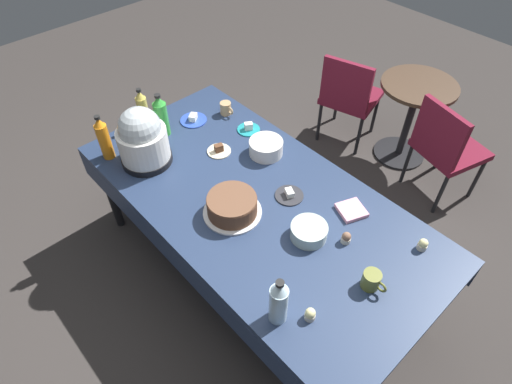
{
  "coord_description": "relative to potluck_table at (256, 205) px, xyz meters",
  "views": [
    {
      "loc": [
        1.23,
        -1.13,
        2.54
      ],
      "look_at": [
        0.0,
        0.0,
        0.8
      ],
      "focal_mm": 30.05,
      "sensor_mm": 36.0,
      "label": 1
    }
  ],
  "objects": [
    {
      "name": "potluck_table",
      "position": [
        0.0,
        0.0,
        0.0
      ],
      "size": [
        2.2,
        1.1,
        0.75
      ],
      "color": "navy",
      "rests_on": "ground"
    },
    {
      "name": "cupcake_mint",
      "position": [
        0.84,
        0.39,
        0.09
      ],
      "size": [
        0.05,
        0.05,
        0.07
      ],
      "color": "beige",
      "rests_on": "potluck_table"
    },
    {
      "name": "cupcake_rose",
      "position": [
        0.71,
        -0.32,
        0.09
      ],
      "size": [
        0.05,
        0.05,
        0.07
      ],
      "color": "beige",
      "rests_on": "potluck_table"
    },
    {
      "name": "maroon_chair_left",
      "position": [
        -0.53,
        1.56,
        -0.2
      ],
      "size": [
        0.54,
        0.54,
        0.85
      ],
      "color": "maroon",
      "rests_on": "ground"
    },
    {
      "name": "ground",
      "position": [
        0.0,
        0.0,
        -0.69
      ],
      "size": [
        9.0,
        9.0,
        0.0
      ],
      "primitive_type": "plane",
      "color": "#383330"
    },
    {
      "name": "frosted_layer_cake",
      "position": [
        -0.01,
        -0.17,
        0.12
      ],
      "size": [
        0.33,
        0.33,
        0.12
      ],
      "color": "silver",
      "rests_on": "potluck_table"
    },
    {
      "name": "coffee_mug_tan",
      "position": [
        -0.74,
        0.4,
        0.11
      ],
      "size": [
        0.12,
        0.08,
        0.09
      ],
      "color": "tan",
      "rests_on": "potluck_table"
    },
    {
      "name": "soda_bottle_ginger_ale",
      "position": [
        -1.01,
        -0.09,
        0.19
      ],
      "size": [
        0.07,
        0.07,
        0.28
      ],
      "color": "gold",
      "rests_on": "potluck_table"
    },
    {
      "name": "soda_bottle_orange_juice",
      "position": [
        -0.89,
        -0.44,
        0.2
      ],
      "size": [
        0.07,
        0.07,
        0.31
      ],
      "color": "orange",
      "rests_on": "potluck_table"
    },
    {
      "name": "dessert_plate_teal",
      "position": [
        -0.5,
        0.39,
        0.08
      ],
      "size": [
        0.15,
        0.15,
        0.06
      ],
      "color": "teal",
      "rests_on": "potluck_table"
    },
    {
      "name": "soda_bottle_lime_soda",
      "position": [
        -0.85,
        -0.05,
        0.2
      ],
      "size": [
        0.09,
        0.09,
        0.3
      ],
      "color": "green",
      "rests_on": "potluck_table"
    },
    {
      "name": "soda_bottle_water",
      "position": [
        0.61,
        -0.43,
        0.2
      ],
      "size": [
        0.08,
        0.08,
        0.29
      ],
      "color": "silver",
      "rests_on": "potluck_table"
    },
    {
      "name": "glass_salad_bowl",
      "position": [
        0.39,
        0.02,
        0.1
      ],
      "size": [
        0.2,
        0.2,
        0.08
      ],
      "primitive_type": "cylinder",
      "color": "#B2C6BC",
      "rests_on": "potluck_table"
    },
    {
      "name": "coffee_mug_olive",
      "position": [
        0.79,
        0.01,
        0.11
      ],
      "size": [
        0.13,
        0.09,
        0.1
      ],
      "color": "olive",
      "rests_on": "potluck_table"
    },
    {
      "name": "dessert_plate_cobalt",
      "position": [
        -0.83,
        0.18,
        0.07
      ],
      "size": [
        0.18,
        0.18,
        0.05
      ],
      "color": "#2D4CB2",
      "rests_on": "potluck_table"
    },
    {
      "name": "paper_napkin_stack",
      "position": [
        0.43,
        0.32,
        0.07
      ],
      "size": [
        0.18,
        0.18,
        0.02
      ],
      "primitive_type": "cube",
      "rotation": [
        0.0,
        0.0,
        -0.37
      ],
      "color": "pink",
      "rests_on": "potluck_table"
    },
    {
      "name": "cupcake_vanilla",
      "position": [
        0.54,
        0.13,
        0.09
      ],
      "size": [
        0.05,
        0.05,
        0.07
      ],
      "color": "beige",
      "rests_on": "potluck_table"
    },
    {
      "name": "round_cafe_table",
      "position": [
        -0.05,
        1.78,
        -0.19
      ],
      "size": [
        0.6,
        0.6,
        0.72
      ],
      "color": "#473323",
      "rests_on": "ground"
    },
    {
      "name": "maroon_chair_right",
      "position": [
        0.38,
        1.56,
        -0.2
      ],
      "size": [
        0.54,
        0.54,
        0.85
      ],
      "color": "maroon",
      "rests_on": "ground"
    },
    {
      "name": "dessert_plate_charcoal",
      "position": [
        0.12,
        0.15,
        0.07
      ],
      "size": [
        0.17,
        0.17,
        0.04
      ],
      "color": "#2D2D33",
      "rests_on": "potluck_table"
    },
    {
      "name": "slow_cooker",
      "position": [
        -0.69,
        -0.28,
        0.24
      ],
      "size": [
        0.31,
        0.31,
        0.38
      ],
      "color": "black",
      "rests_on": "potluck_table"
    },
    {
      "name": "ceramic_snack_bowl",
      "position": [
        -0.24,
        0.31,
        0.11
      ],
      "size": [
        0.21,
        0.21,
        0.1
      ],
      "primitive_type": "cylinder",
      "color": "silver",
      "rests_on": "potluck_table"
    },
    {
      "name": "dessert_plate_cream",
      "position": [
        -0.46,
        0.1,
        0.08
      ],
      "size": [
        0.15,
        0.15,
        0.06
      ],
      "color": "beige",
      "rests_on": "potluck_table"
    }
  ]
}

